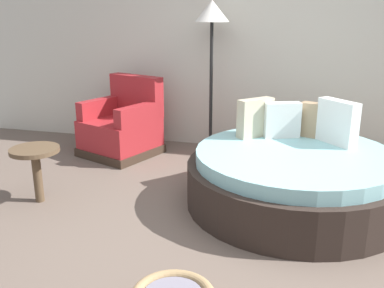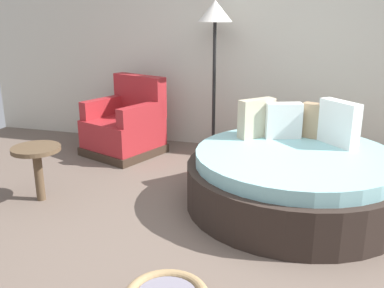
# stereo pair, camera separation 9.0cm
# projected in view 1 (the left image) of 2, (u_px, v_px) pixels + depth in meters

# --- Properties ---
(ground_plane) EXTENTS (8.00, 8.00, 0.02)m
(ground_plane) POSITION_uv_depth(u_px,v_px,m) (237.00, 237.00, 3.37)
(ground_plane) COLOR #66564C
(back_wall) EXTENTS (8.00, 0.12, 2.89)m
(back_wall) POSITION_uv_depth(u_px,v_px,m) (271.00, 33.00, 5.14)
(back_wall) COLOR beige
(back_wall) RESTS_ON ground_plane
(round_daybed) EXTENTS (1.92, 1.92, 0.92)m
(round_daybed) POSITION_uv_depth(u_px,v_px,m) (294.00, 177.00, 3.85)
(round_daybed) COLOR #2D231E
(round_daybed) RESTS_ON ground_plane
(red_armchair) EXTENTS (1.04, 1.04, 0.94)m
(red_armchair) POSITION_uv_depth(u_px,v_px,m) (123.00, 127.00, 5.24)
(red_armchair) COLOR #38281E
(red_armchair) RESTS_ON ground_plane
(side_table) EXTENTS (0.44, 0.44, 0.52)m
(side_table) POSITION_uv_depth(u_px,v_px,m) (35.00, 158.00, 3.85)
(side_table) COLOR brown
(side_table) RESTS_ON ground_plane
(floor_lamp) EXTENTS (0.40, 0.40, 1.82)m
(floor_lamp) POSITION_uv_depth(u_px,v_px,m) (212.00, 26.00, 4.92)
(floor_lamp) COLOR black
(floor_lamp) RESTS_ON ground_plane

